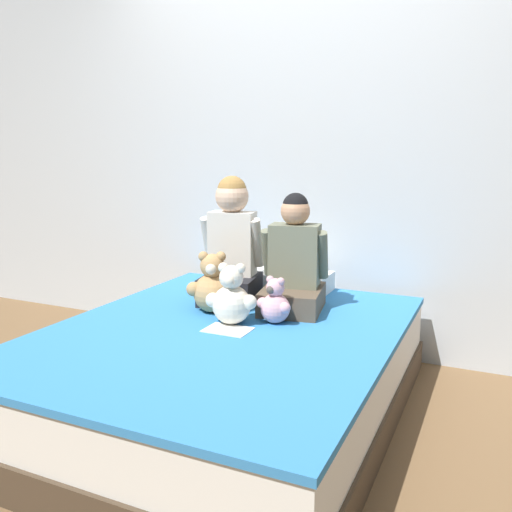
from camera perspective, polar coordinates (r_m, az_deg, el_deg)
name	(u,v)px	position (r m, az deg, el deg)	size (l,w,h in m)	color
ground_plane	(225,412)	(2.70, -3.29, -16.09)	(14.00, 14.00, 0.00)	brown
wall_behind_bed	(305,148)	(3.39, 5.17, 11.28)	(8.00, 0.06, 2.50)	silver
bed	(224,371)	(2.61, -3.34, -12.02)	(1.55, 1.91, 0.42)	#473828
child_on_left	(232,247)	(2.92, -2.59, 0.95)	(0.35, 0.35, 0.68)	black
child_on_right	(294,265)	(2.79, 4.01, -0.91)	(0.37, 0.42, 0.60)	brown
teddy_bear_held_by_left_child	(213,287)	(2.76, -4.60, -3.25)	(0.25, 0.20, 0.31)	tan
teddy_bear_held_by_right_child	(275,304)	(2.59, 2.01, -5.03)	(0.19, 0.14, 0.23)	#DBA3B2
teddy_bear_between_children	(232,299)	(2.57, -2.55, -4.50)	(0.24, 0.19, 0.30)	silver
pillow_at_headboard	(286,281)	(3.21, 3.21, -2.63)	(0.51, 0.28, 0.11)	white
sign_card	(228,330)	(2.51, -2.99, -7.75)	(0.21, 0.15, 0.00)	white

